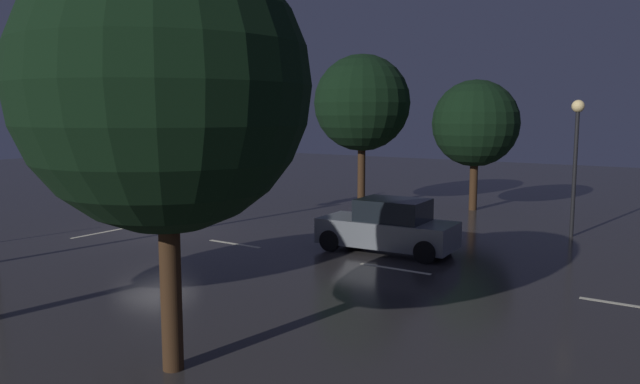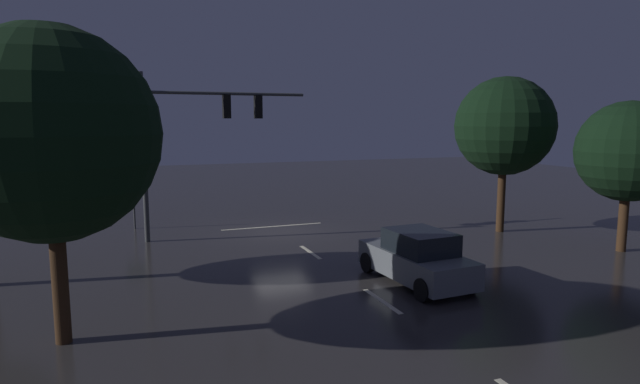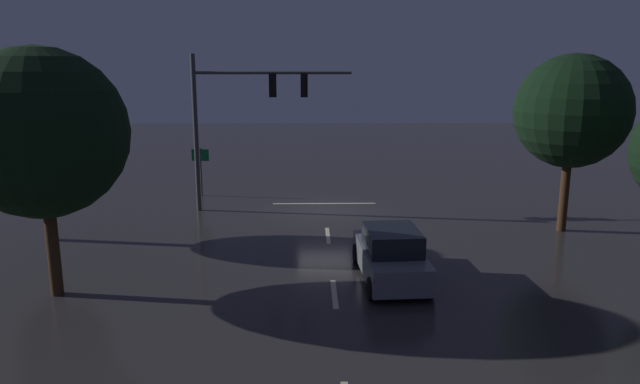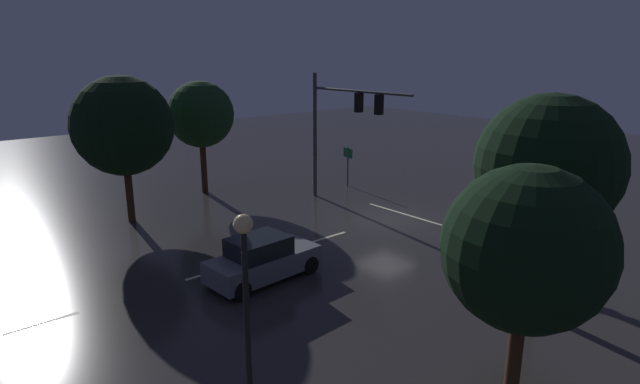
{
  "view_description": "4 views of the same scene",
  "coord_description": "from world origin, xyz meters",
  "px_view_note": "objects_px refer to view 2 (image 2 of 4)",
  "views": [
    {
      "loc": [
        15.11,
        17.46,
        4.36
      ],
      "look_at": [
        -0.38,
        7.21,
        1.96
      ],
      "focal_mm": 34.0,
      "sensor_mm": 36.0,
      "label": 1
    },
    {
      "loc": [
        6.81,
        22.82,
        5.09
      ],
      "look_at": [
        0.62,
        6.66,
        2.75
      ],
      "focal_mm": 29.46,
      "sensor_mm": 36.0,
      "label": 2
    },
    {
      "loc": [
        0.74,
        26.3,
        6.73
      ],
      "look_at": [
        0.36,
        6.61,
        2.36
      ],
      "focal_mm": 32.86,
      "sensor_mm": 36.0,
      "label": 3
    },
    {
      "loc": [
        -16.89,
        19.02,
        8.28
      ],
      "look_at": [
        -0.88,
        5.22,
        2.55
      ],
      "focal_mm": 29.34,
      "sensor_mm": 36.0,
      "label": 4
    }
  ],
  "objects_px": {
    "route_sign": "(133,192)",
    "tree_left_far": "(504,126)",
    "car_approaching": "(417,258)",
    "tree_left_near": "(628,152)",
    "tree_right_far": "(50,135)",
    "traffic_signal_assembly": "(196,127)"
  },
  "relations": [
    {
      "from": "car_approaching",
      "to": "tree_left_far",
      "type": "xyz_separation_m",
      "value": [
        -7.75,
        -5.39,
        4.05
      ]
    },
    {
      "from": "traffic_signal_assembly",
      "to": "route_sign",
      "type": "relative_size",
      "value": 2.88
    },
    {
      "from": "tree_right_far",
      "to": "car_approaching",
      "type": "bearing_deg",
      "value": -174.21
    },
    {
      "from": "car_approaching",
      "to": "route_sign",
      "type": "bearing_deg",
      "value": -56.23
    },
    {
      "from": "route_sign",
      "to": "tree_left_far",
      "type": "height_order",
      "value": "tree_left_far"
    },
    {
      "from": "car_approaching",
      "to": "tree_left_far",
      "type": "bearing_deg",
      "value": -145.16
    },
    {
      "from": "car_approaching",
      "to": "tree_right_far",
      "type": "height_order",
      "value": "tree_right_far"
    },
    {
      "from": "tree_right_far",
      "to": "tree_left_far",
      "type": "bearing_deg",
      "value": -160.17
    },
    {
      "from": "route_sign",
      "to": "tree_right_far",
      "type": "bearing_deg",
      "value": 81.59
    },
    {
      "from": "tree_left_near",
      "to": "tree_right_far",
      "type": "height_order",
      "value": "tree_right_far"
    },
    {
      "from": "car_approaching",
      "to": "traffic_signal_assembly",
      "type": "bearing_deg",
      "value": -58.78
    },
    {
      "from": "car_approaching",
      "to": "tree_left_near",
      "type": "relative_size",
      "value": 0.76
    },
    {
      "from": "tree_left_near",
      "to": "tree_right_far",
      "type": "bearing_deg",
      "value": 4.84
    },
    {
      "from": "tree_left_near",
      "to": "traffic_signal_assembly",
      "type": "bearing_deg",
      "value": -28.95
    },
    {
      "from": "route_sign",
      "to": "tree_left_far",
      "type": "distance_m",
      "value": 17.48
    },
    {
      "from": "tree_left_near",
      "to": "tree_left_far",
      "type": "height_order",
      "value": "tree_left_far"
    },
    {
      "from": "traffic_signal_assembly",
      "to": "tree_right_far",
      "type": "relative_size",
      "value": 0.99
    },
    {
      "from": "car_approaching",
      "to": "tree_left_near",
      "type": "bearing_deg",
      "value": -176.14
    },
    {
      "from": "car_approaching",
      "to": "tree_left_near",
      "type": "height_order",
      "value": "tree_left_near"
    },
    {
      "from": "tree_right_far",
      "to": "route_sign",
      "type": "bearing_deg",
      "value": -98.41
    },
    {
      "from": "traffic_signal_assembly",
      "to": "tree_left_near",
      "type": "distance_m",
      "value": 17.4
    },
    {
      "from": "route_sign",
      "to": "tree_left_near",
      "type": "bearing_deg",
      "value": 147.26
    }
  ]
}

